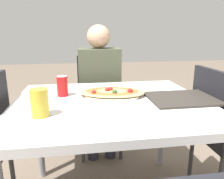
# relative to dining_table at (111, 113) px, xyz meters

# --- Properties ---
(dining_table) EXTENTS (1.10, 0.95, 0.74)m
(dining_table) POSITION_rel_dining_table_xyz_m (0.00, 0.00, 0.00)
(dining_table) COLOR silver
(dining_table) RESTS_ON ground_plane
(chair_far_seated) EXTENTS (0.40, 0.40, 0.91)m
(chair_far_seated) POSITION_rel_dining_table_xyz_m (0.00, 0.81, -0.15)
(chair_far_seated) COLOR black
(chair_far_seated) RESTS_ON ground_plane
(chair_side_right) EXTENTS (0.40, 0.40, 0.91)m
(chair_side_right) POSITION_rel_dining_table_xyz_m (0.74, 0.01, -0.15)
(chair_side_right) COLOR black
(chair_side_right) RESTS_ON ground_plane
(person_seated) EXTENTS (0.36, 0.26, 1.19)m
(person_seated) POSITION_rel_dining_table_xyz_m (0.00, 0.69, 0.03)
(person_seated) COLOR #2D2D38
(person_seated) RESTS_ON ground_plane
(pizza_main) EXTENTS (0.44, 0.34, 0.06)m
(pizza_main) POSITION_rel_dining_table_xyz_m (0.02, 0.11, 0.09)
(pizza_main) COLOR white
(pizza_main) RESTS_ON dining_table
(soda_can) EXTENTS (0.07, 0.07, 0.12)m
(soda_can) POSITION_rel_dining_table_xyz_m (-0.28, 0.15, 0.14)
(soda_can) COLOR red
(soda_can) RESTS_ON dining_table
(drink_glass) EXTENTS (0.08, 0.08, 0.13)m
(drink_glass) POSITION_rel_dining_table_xyz_m (-0.36, -0.18, 0.14)
(drink_glass) COLOR gold
(drink_glass) RESTS_ON dining_table
(serving_tray) EXTENTS (0.38, 0.31, 0.01)m
(serving_tray) POSITION_rel_dining_table_xyz_m (0.42, -0.03, 0.08)
(serving_tray) COLOR #332D28
(serving_tray) RESTS_ON dining_table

